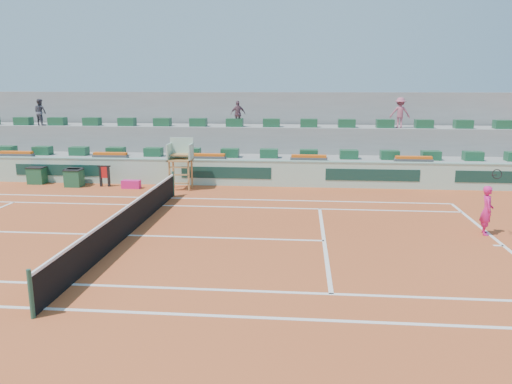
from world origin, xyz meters
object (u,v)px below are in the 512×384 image
umpire_chair (181,156)px  drink_cooler_a (74,178)px  tennis_player (487,210)px  player_bag (131,184)px

umpire_chair → drink_cooler_a: bearing=179.7°
drink_cooler_a → tennis_player: tennis_player is taller
drink_cooler_a → tennis_player: 18.18m
tennis_player → drink_cooler_a: bearing=159.7°
player_bag → drink_cooler_a: size_ratio=1.04×
umpire_chair → drink_cooler_a: size_ratio=2.86×
drink_cooler_a → tennis_player: (17.04, -6.31, 0.41)m
player_bag → tennis_player: bearing=-23.5°
drink_cooler_a → tennis_player: bearing=-20.3°
player_bag → tennis_player: tennis_player is taller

